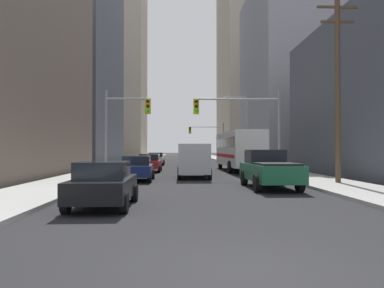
# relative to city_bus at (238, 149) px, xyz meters

# --- Properties ---
(ground_plane) EXTENTS (400.00, 400.00, 0.00)m
(ground_plane) POSITION_rel_city_bus_xyz_m (-4.26, -27.84, -1.93)
(ground_plane) COLOR black
(sidewalk_left) EXTENTS (3.60, 160.00, 0.15)m
(sidewalk_left) POSITION_rel_city_bus_xyz_m (-11.44, 22.16, -1.85)
(sidewalk_left) COLOR #9E9E99
(sidewalk_left) RESTS_ON ground
(sidewalk_right) EXTENTS (3.60, 160.00, 0.15)m
(sidewalk_right) POSITION_rel_city_bus_xyz_m (2.92, 22.16, -1.85)
(sidewalk_right) COLOR #9E9E99
(sidewalk_right) RESTS_ON ground
(city_bus) EXTENTS (2.77, 11.55, 3.40)m
(city_bus) POSITION_rel_city_bus_xyz_m (0.00, 0.00, 0.00)
(city_bus) COLOR silver
(city_bus) RESTS_ON ground
(pickup_truck_green) EXTENTS (2.20, 5.43, 1.90)m
(pickup_truck_green) POSITION_rel_city_bus_xyz_m (-0.80, -14.80, -1.00)
(pickup_truck_green) COLOR #195938
(pickup_truck_green) RESTS_ON ground
(cargo_van_silver) EXTENTS (2.16, 5.23, 2.26)m
(cargo_van_silver) POSITION_rel_city_bus_xyz_m (-4.27, -7.82, -0.64)
(cargo_van_silver) COLOR #B7BABF
(cargo_van_silver) RESTS_ON ground
(sedan_black) EXTENTS (1.95, 4.23, 1.52)m
(sedan_black) POSITION_rel_city_bus_xyz_m (-7.76, -20.85, -1.16)
(sedan_black) COLOR black
(sedan_black) RESTS_ON ground
(sedan_navy) EXTENTS (1.95, 4.25, 1.52)m
(sedan_navy) POSITION_rel_city_bus_xyz_m (-7.79, -10.28, -1.16)
(sedan_navy) COLOR #141E4C
(sedan_navy) RESTS_ON ground
(sedan_red) EXTENTS (1.95, 4.24, 1.52)m
(sedan_red) POSITION_rel_city_bus_xyz_m (-7.72, -0.89, -1.16)
(sedan_red) COLOR maroon
(sedan_red) RESTS_ON ground
(sedan_beige) EXTENTS (1.95, 4.22, 1.52)m
(sedan_beige) POSITION_rel_city_bus_xyz_m (-7.96, 12.57, -1.16)
(sedan_beige) COLOR #C6B793
(sedan_beige) RESTS_ON ground
(sedan_grey) EXTENTS (1.95, 4.24, 1.52)m
(sedan_grey) POSITION_rel_city_bus_xyz_m (-4.27, 13.42, -1.16)
(sedan_grey) COLOR slate
(sedan_grey) RESTS_ON ground
(traffic_signal_near_left) EXTENTS (3.14, 0.44, 6.00)m
(traffic_signal_near_left) POSITION_rel_city_bus_xyz_m (-8.93, -7.22, 2.08)
(traffic_signal_near_left) COLOR gray
(traffic_signal_near_left) RESTS_ON ground
(traffic_signal_near_right) EXTENTS (6.05, 0.44, 6.00)m
(traffic_signal_near_right) POSITION_rel_city_bus_xyz_m (-0.95, -7.22, 2.21)
(traffic_signal_near_right) COLOR gray
(traffic_signal_near_right) RESTS_ON ground
(traffic_signal_far_right) EXTENTS (5.50, 0.44, 6.00)m
(traffic_signal_far_right) POSITION_rel_city_bus_xyz_m (-0.69, 25.99, 2.19)
(traffic_signal_far_right) COLOR gray
(traffic_signal_far_right) RESTS_ON ground
(utility_pole_right) EXTENTS (2.20, 0.28, 10.19)m
(utility_pole_right) POSITION_rel_city_bus_xyz_m (3.28, -13.38, 3.44)
(utility_pole_right) COLOR brown
(utility_pole_right) RESTS_ON ground
(street_lamp_right) EXTENTS (2.67, 0.32, 7.50)m
(street_lamp_right) POSITION_rel_city_bus_xyz_m (1.38, 5.85, 2.64)
(street_lamp_right) COLOR gray
(street_lamp_right) RESTS_ON ground
(building_left_mid_office) EXTENTS (16.95, 21.63, 31.63)m
(building_left_mid_office) POSITION_rel_city_bus_xyz_m (-22.92, 19.92, 13.88)
(building_left_mid_office) COLOR #4C515B
(building_left_mid_office) RESTS_ON ground
(building_left_far_tower) EXTENTS (17.72, 18.33, 64.16)m
(building_left_far_tower) POSITION_rel_city_bus_xyz_m (-22.93, 65.41, 30.15)
(building_left_far_tower) COLOR #B7A893
(building_left_far_tower) RESTS_ON ground
(building_right_mid_block) EXTENTS (21.00, 20.94, 25.24)m
(building_right_mid_block) POSITION_rel_city_bus_xyz_m (15.64, 20.86, 10.69)
(building_right_mid_block) COLOR #93939E
(building_right_mid_block) RESTS_ON ground
(building_right_far_highrise) EXTENTS (16.18, 28.83, 69.73)m
(building_right_far_highrise) POSITION_rel_city_bus_xyz_m (13.85, 63.29, 32.94)
(building_right_far_highrise) COLOR #B7A893
(building_right_far_highrise) RESTS_ON ground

